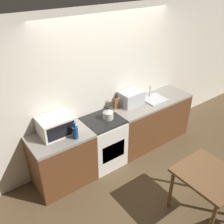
% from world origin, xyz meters
% --- Properties ---
extents(ground_plane, '(16.00, 16.00, 0.00)m').
position_xyz_m(ground_plane, '(0.00, 0.00, 0.00)').
color(ground_plane, brown).
extents(wall_back, '(10.00, 0.06, 2.60)m').
position_xyz_m(wall_back, '(0.00, 0.97, 1.30)').
color(wall_back, silver).
rests_on(wall_back, ground_plane).
extents(counter_left_run, '(0.93, 0.62, 0.90)m').
position_xyz_m(counter_left_run, '(-1.13, 0.63, 0.45)').
color(counter_left_run, brown).
rests_on(counter_left_run, ground_plane).
extents(counter_right_run, '(1.63, 0.62, 0.90)m').
position_xyz_m(counter_right_run, '(0.78, 0.63, 0.45)').
color(counter_right_run, brown).
rests_on(counter_right_run, ground_plane).
extents(stove_range, '(0.62, 0.62, 0.90)m').
position_xyz_m(stove_range, '(-0.35, 0.63, 0.45)').
color(stove_range, silver).
rests_on(stove_range, ground_plane).
extents(kettle, '(0.17, 0.17, 0.20)m').
position_xyz_m(kettle, '(-0.25, 0.61, 0.99)').
color(kettle, beige).
rests_on(kettle, stove_range).
extents(microwave, '(0.49, 0.39, 0.28)m').
position_xyz_m(microwave, '(-1.13, 0.73, 1.04)').
color(microwave, silver).
rests_on(microwave, counter_left_run).
extents(bottle, '(0.09, 0.09, 0.26)m').
position_xyz_m(bottle, '(-0.95, 0.45, 1.00)').
color(bottle, navy).
rests_on(bottle, counter_left_run).
extents(knife_block, '(0.11, 0.07, 0.27)m').
position_xyz_m(knife_block, '(0.07, 0.81, 1.00)').
color(knife_block, brown).
rests_on(knife_block, counter_right_run).
extents(toaster_oven, '(0.41, 0.31, 0.25)m').
position_xyz_m(toaster_oven, '(0.38, 0.77, 1.02)').
color(toaster_oven, silver).
rests_on(toaster_oven, counter_right_run).
extents(sink_basin, '(0.41, 0.36, 0.24)m').
position_xyz_m(sink_basin, '(0.84, 0.64, 0.92)').
color(sink_basin, silver).
rests_on(sink_basin, counter_right_run).
extents(dining_table, '(0.73, 0.78, 0.73)m').
position_xyz_m(dining_table, '(0.17, -1.08, 0.63)').
color(dining_table, brown).
rests_on(dining_table, ground_plane).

